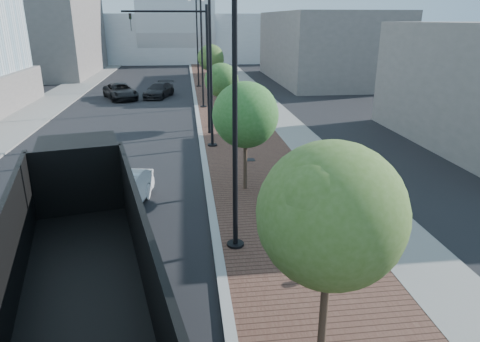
{
  "coord_description": "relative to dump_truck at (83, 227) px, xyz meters",
  "views": [
    {
      "loc": [
        -0.81,
        -2.56,
        7.17
      ],
      "look_at": [
        1.0,
        12.0,
        2.0
      ],
      "focal_mm": 32.36,
      "sensor_mm": 36.0,
      "label": 1
    }
  ],
  "objects": [
    {
      "name": "sidewalk",
      "position": [
        7.42,
        30.94,
        -1.48
      ],
      "size": [
        7.0,
        140.0,
        0.12
      ],
      "primitive_type": "cube",
      "color": "#4C2D23",
      "rests_on": "ground"
    },
    {
      "name": "concrete_strip",
      "position": [
        10.12,
        30.94,
        -1.47
      ],
      "size": [
        2.4,
        140.0,
        0.13
      ],
      "primitive_type": "cube",
      "color": "slate",
      "rests_on": "ground"
    },
    {
      "name": "curb",
      "position": [
        3.92,
        30.94,
        -1.47
      ],
      "size": [
        0.3,
        140.0,
        0.14
      ],
      "primitive_type": "cube",
      "color": "gray",
      "rests_on": "ground"
    },
    {
      "name": "west_sidewalk",
      "position": [
        -9.08,
        30.94,
        -1.48
      ],
      "size": [
        4.0,
        140.0,
        0.12
      ],
      "primitive_type": "cube",
      "color": "slate",
      "rests_on": "ground"
    },
    {
      "name": "dump_truck",
      "position": [
        0.0,
        0.0,
        0.0
      ],
      "size": [
        5.46,
        13.88,
        3.65
      ],
      "rotation": [
        0.0,
        0.0,
        0.21
      ],
      "color": "black",
      "rests_on": "ground"
    },
    {
      "name": "white_sedan",
      "position": [
        0.35,
        4.39,
        -0.81
      ],
      "size": [
        2.43,
        4.67,
        1.46
      ],
      "primitive_type": "imported",
      "rotation": [
        0.0,
        0.0,
        -0.21
      ],
      "color": "white",
      "rests_on": "ground"
    },
    {
      "name": "dark_car_mid",
      "position": [
        -3.06,
        30.43,
        -0.81
      ],
      "size": [
        4.12,
        5.74,
        1.45
      ],
      "primitive_type": "imported",
      "rotation": [
        0.0,
        0.0,
        0.37
      ],
      "color": "black",
      "rests_on": "ground"
    },
    {
      "name": "dark_car_far",
      "position": [
        0.5,
        30.98,
        -0.85
      ],
      "size": [
        3.23,
        5.08,
        1.37
      ],
      "primitive_type": "imported",
      "rotation": [
        0.0,
        0.0,
        -0.3
      ],
      "color": "black",
      "rests_on": "ground"
    },
    {
      "name": "pedestrian",
      "position": [
        8.74,
        -0.61,
        -0.69
      ],
      "size": [
        0.65,
        0.45,
        1.7
      ],
      "primitive_type": "imported",
      "rotation": [
        0.0,
        0.0,
        3.21
      ],
      "color": "black",
      "rests_on": "ground"
    },
    {
      "name": "streetlight_1",
      "position": [
        4.41,
        0.94,
        2.8
      ],
      "size": [
        1.44,
        0.56,
        9.21
      ],
      "color": "black",
      "rests_on": "ground"
    },
    {
      "name": "streetlight_2",
      "position": [
        4.52,
        12.94,
        3.28
      ],
      "size": [
        1.72,
        0.56,
        9.28
      ],
      "color": "black",
      "rests_on": "ground"
    },
    {
      "name": "streetlight_3",
      "position": [
        4.41,
        24.94,
        2.8
      ],
      "size": [
        1.44,
        0.56,
        9.21
      ],
      "color": "black",
      "rests_on": "ground"
    },
    {
      "name": "streetlight_4",
      "position": [
        4.52,
        36.94,
        3.28
      ],
      "size": [
        1.72,
        0.56,
        9.28
      ],
      "color": "black",
      "rests_on": "ground"
    },
    {
      "name": "traffic_mast",
      "position": [
        3.62,
        15.94,
        3.45
      ],
      "size": [
        5.09,
        0.2,
        8.0
      ],
      "color": "black",
      "rests_on": "ground"
    },
    {
      "name": "tree_0",
      "position": [
        5.57,
        -5.04,
        2.41
      ],
      "size": [
        2.63,
        2.63,
        5.28
      ],
      "color": "#382619",
      "rests_on": "ground"
    },
    {
      "name": "tree_1",
      "position": [
        5.57,
        5.96,
        1.85
      ],
      "size": [
        2.77,
        2.77,
        4.79
      ],
      "color": "#382619",
      "rests_on": "ground"
    },
    {
      "name": "tree_2",
      "position": [
        5.57,
        17.96,
        1.71
      ],
      "size": [
        2.37,
        2.31,
        4.41
      ],
      "color": "#382619",
      "rests_on": "ground"
    },
    {
      "name": "tree_3",
      "position": [
        5.57,
        29.96,
        2.22
      ],
      "size": [
        2.48,
        2.44,
        4.99
      ],
      "color": "#382619",
      "rests_on": "ground"
    },
    {
      "name": "convention_center",
      "position": [
        1.92,
        75.94,
        4.47
      ],
      "size": [
        50.0,
        30.0,
        50.0
      ],
      "color": "#B1B8BC",
      "rests_on": "ground"
    },
    {
      "name": "commercial_block_nw",
      "position": [
        -16.08,
        50.94,
        3.46
      ],
      "size": [
        14.0,
        20.0,
        10.0
      ],
      "primitive_type": "cube",
      "color": "#635D59",
      "rests_on": "ground"
    },
    {
      "name": "commercial_block_ne",
      "position": [
        19.92,
        40.94,
        2.46
      ],
      "size": [
        12.0,
        22.0,
        8.0
      ],
      "primitive_type": "cube",
      "color": "#635D59",
      "rests_on": "ground"
    },
    {
      "name": "utility_cover_1",
      "position": [
        6.32,
        -1.06,
        -1.41
      ],
      "size": [
        0.5,
        0.5,
        0.02
      ],
      "primitive_type": "cube",
      "color": "black",
      "rests_on": "sidewalk"
    },
    {
      "name": "utility_cover_2",
      "position": [
        6.32,
        9.94,
        -1.41
      ],
      "size": [
        0.5,
        0.5,
        0.02
      ],
      "primitive_type": "cube",
      "color": "black",
      "rests_on": "sidewalk"
    }
  ]
}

